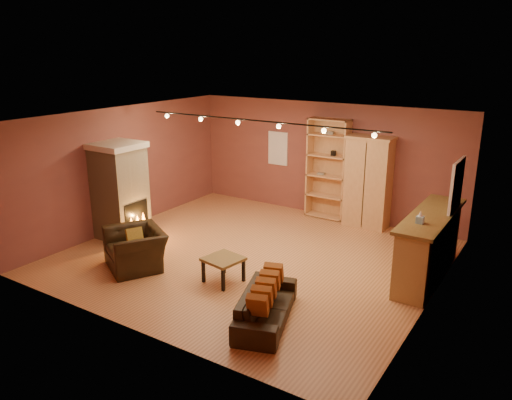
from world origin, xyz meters
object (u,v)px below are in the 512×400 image
Objects in this scene: armchair at (135,243)px; bar_counter at (429,246)px; coffee_table at (223,261)px; fireplace at (120,191)px; bookcase at (329,168)px; armoire at (368,182)px; loveseat at (266,300)px.

bar_counter is at bearing 57.45° from armchair.
fireplace is at bearing 169.06° from coffee_table.
bookcase is 1.14× the size of armoire.
bar_counter is 3.64× the size of coffee_table.
bookcase reaches higher than loveseat.
armoire is 1.19× the size of loveseat.
loveseat is at bearing -28.56° from coffee_table.
loveseat is (4.57, -1.36, -0.70)m from fireplace.
coffee_table is at bearing -90.24° from bookcase.
bar_counter is at bearing 13.78° from fireplace.
bar_counter is 5.44m from armchair.
coffee_table is (1.79, 0.39, -0.11)m from armchair.
fireplace is at bearing -131.03° from bookcase.
bookcase is at bearing 89.76° from coffee_table.
bar_counter reaches higher than armchair.
fireplace is 0.87× the size of bookcase.
coffee_table is at bearing -10.94° from fireplace.
bar_counter is 1.88× the size of armchair.
loveseat is 1.53m from coffee_table.
bookcase is 5.32m from loveseat.
bookcase reaches higher than armoire.
armchair is (-4.81, -2.54, -0.12)m from bar_counter.
bookcase is 1.36× the size of loveseat.
armchair is (-2.87, -4.59, -0.57)m from armoire.
bookcase is (3.24, 3.72, 0.18)m from fireplace.
bookcase is at bearing 48.97° from fireplace.
loveseat is at bearing 23.31° from armchair.
fireplace is 1.84m from armchair.
armchair is at bearing -167.65° from coffee_table.
fireplace is 3.01× the size of coffee_table.
armoire reaches higher than bar_counter.
bookcase reaches higher than fireplace.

